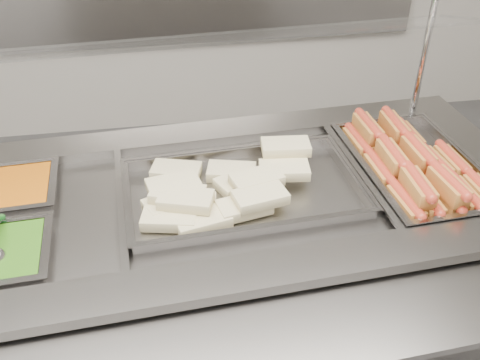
{
  "coord_description": "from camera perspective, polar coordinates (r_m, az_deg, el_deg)",
  "views": [
    {
      "loc": [
        -0.15,
        -0.84,
        1.84
      ],
      "look_at": [
        0.05,
        0.45,
        0.93
      ],
      "focal_mm": 40.0,
      "sensor_mm": 36.0,
      "label": 1
    }
  ],
  "objects": [
    {
      "name": "pan_beans",
      "position": [
        1.77,
        -23.88,
        -1.88
      ],
      "size": [
        0.32,
        0.26,
        0.1
      ],
      "color": "gray",
      "rests_on": "steam_counter"
    },
    {
      "name": "pan_wraps",
      "position": [
        1.62,
        0.35,
        -1.38
      ],
      "size": [
        0.71,
        0.44,
        0.07
      ],
      "color": "gray",
      "rests_on": "steam_counter"
    },
    {
      "name": "tortilla_wraps",
      "position": [
        1.57,
        -2.42,
        -1.01
      ],
      "size": [
        0.54,
        0.37,
        0.1
      ],
      "color": "#CABD87",
      "rests_on": "pan_wraps"
    },
    {
      "name": "pan_hotdogs",
      "position": [
        1.82,
        18.09,
        0.65
      ],
      "size": [
        0.38,
        0.57,
        0.1
      ],
      "color": "gray",
      "rests_on": "steam_counter"
    },
    {
      "name": "tray_rail",
      "position": [
        1.26,
        3.04,
        -16.29
      ],
      "size": [
        1.82,
        0.48,
        0.05
      ],
      "color": "slate",
      "rests_on": "steam_counter"
    },
    {
      "name": "sneeze_guard",
      "position": [
        1.61,
        -3.59,
        14.34
      ],
      "size": [
        1.68,
        0.4,
        0.44
      ],
      "color": "silver",
      "rests_on": "steam_counter"
    },
    {
      "name": "steam_counter",
      "position": [
        1.9,
        -1.52,
        -12.04
      ],
      "size": [
        1.94,
        0.95,
        0.91
      ],
      "color": "slate",
      "rests_on": "ground"
    },
    {
      "name": "hotdogs_in_buns",
      "position": [
        1.78,
        17.9,
        1.64
      ],
      "size": [
        0.33,
        0.53,
        0.12
      ],
      "color": "#A36422",
      "rests_on": "pan_hotdogs"
    }
  ]
}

